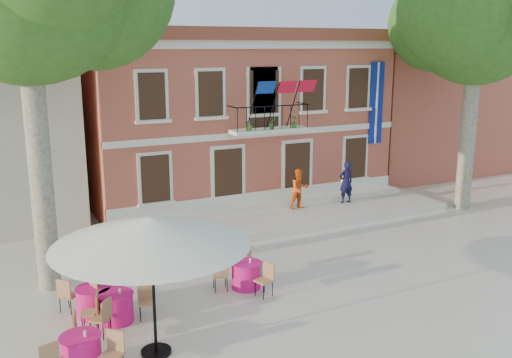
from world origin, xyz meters
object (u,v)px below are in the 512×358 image
at_px(patio_umbrella, 151,232).
at_px(pedestrian_orange, 299,189).
at_px(plane_tree_east, 478,19).
at_px(cafe_table_2, 81,351).
at_px(pedestrian_navy, 346,182).
at_px(cafe_table_0, 116,306).
at_px(cafe_table_3, 93,300).
at_px(cafe_table_1, 246,274).

height_order(patio_umbrella, pedestrian_orange, patio_umbrella).
relative_size(plane_tree_east, cafe_table_2, 5.86).
bearing_deg(pedestrian_orange, pedestrian_navy, -2.78).
distance_m(plane_tree_east, cafe_table_0, 17.74).
bearing_deg(cafe_table_3, pedestrian_orange, 29.93).
bearing_deg(cafe_table_0, pedestrian_navy, 27.91).
bearing_deg(patio_umbrella, cafe_table_3, 109.98).
bearing_deg(plane_tree_east, pedestrian_navy, 156.38).
height_order(cafe_table_2, cafe_table_3, same).
relative_size(cafe_table_1, cafe_table_2, 1.00).
bearing_deg(pedestrian_navy, cafe_table_3, 26.76).
bearing_deg(pedestrian_navy, cafe_table_1, 39.03).
bearing_deg(cafe_table_3, pedestrian_navy, 24.60).
bearing_deg(patio_umbrella, cafe_table_0, 103.26).
bearing_deg(patio_umbrella, pedestrian_orange, 43.13).
bearing_deg(cafe_table_3, patio_umbrella, -70.02).
bearing_deg(plane_tree_east, cafe_table_2, -161.45).
xyz_separation_m(cafe_table_1, cafe_table_3, (-4.28, 0.15, 0.00)).
bearing_deg(plane_tree_east, cafe_table_1, -164.03).
bearing_deg(cafe_table_2, cafe_table_0, 57.39).
relative_size(cafe_table_0, cafe_table_1, 1.01).
xyz_separation_m(cafe_table_0, cafe_table_1, (3.82, 0.43, 0.00)).
bearing_deg(patio_umbrella, cafe_table_2, 176.95).
bearing_deg(pedestrian_navy, patio_umbrella, 38.38).
bearing_deg(cafe_table_2, plane_tree_east, 18.55).
height_order(patio_umbrella, cafe_table_0, patio_umbrella).
bearing_deg(pedestrian_orange, cafe_table_1, -133.36).
distance_m(pedestrian_navy, pedestrian_orange, 2.24).
height_order(plane_tree_east, patio_umbrella, plane_tree_east).
bearing_deg(pedestrian_orange, cafe_table_3, -151.16).
bearing_deg(cafe_table_3, plane_tree_east, 11.36).
distance_m(cafe_table_2, cafe_table_3, 2.51).
bearing_deg(cafe_table_0, plane_tree_east, 13.72).
bearing_deg(pedestrian_orange, patio_umbrella, -137.96).
relative_size(plane_tree_east, pedestrian_orange, 6.36).
distance_m(patio_umbrella, cafe_table_3, 3.62).
bearing_deg(cafe_table_2, cafe_table_1, 24.35).
relative_size(patio_umbrella, cafe_table_1, 2.39).
bearing_deg(cafe_table_1, cafe_table_2, -155.65).
xyz_separation_m(cafe_table_0, cafe_table_2, (-1.17, -1.82, 0.00)).
xyz_separation_m(pedestrian_orange, cafe_table_3, (-9.25, -5.33, -0.71)).
relative_size(pedestrian_navy, cafe_table_3, 0.98).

